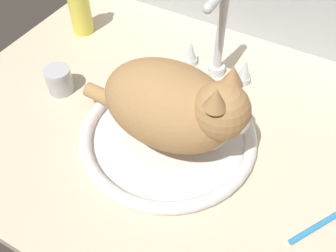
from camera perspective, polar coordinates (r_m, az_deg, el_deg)
name	(u,v)px	position (r cm, az deg, el deg)	size (l,w,h in cm)	color
countertop	(196,136)	(81.19, 4.24, -1.56)	(111.66, 74.72, 3.00)	beige
sink_basin	(168,135)	(77.74, 0.00, -1.40)	(36.06, 36.06, 2.55)	white
faucet	(218,44)	(87.73, 7.49, 12.05)	(17.09, 11.56, 23.06)	silver
cat	(177,106)	(70.07, 1.31, 2.97)	(36.26, 18.85, 18.96)	tan
metal_jar	(59,80)	(90.00, -15.94, 6.61)	(5.92, 5.92, 6.04)	#B2B5BA
soap_pump_bottle	(80,9)	(105.69, -13.05, 16.71)	(5.51, 5.51, 17.60)	#E5DB4C
toothbrush	(333,217)	(73.79, 23.37, -12.35)	(10.50, 16.01, 1.70)	#338CD1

